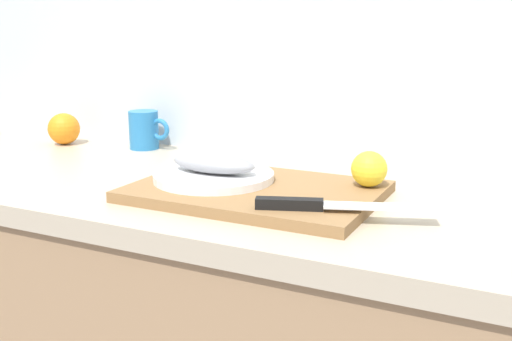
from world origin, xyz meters
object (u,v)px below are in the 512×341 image
at_px(lemon_0, 369,169).
at_px(chef_knife, 322,205).
at_px(coffee_mug_0, 145,130).
at_px(fish_fillet, 214,163).
at_px(white_plate, 214,176).
at_px(orange_0, 64,129).
at_px(cutting_board, 256,191).

bearing_deg(lemon_0, chef_knife, -98.05).
bearing_deg(coffee_mug_0, fish_fillet, -37.04).
relative_size(fish_fillet, lemon_0, 2.61).
bearing_deg(white_plate, coffee_mug_0, 142.96).
distance_m(coffee_mug_0, orange_0, 0.23).
bearing_deg(chef_knife, orange_0, 139.36).
height_order(cutting_board, chef_knife, chef_knife).
distance_m(cutting_board, fish_fillet, 0.10).
xyz_separation_m(cutting_board, lemon_0, (0.19, 0.09, 0.04)).
bearing_deg(coffee_mug_0, lemon_0, -16.37).
xyz_separation_m(chef_knife, lemon_0, (0.03, 0.18, 0.02)).
xyz_separation_m(lemon_0, coffee_mug_0, (-0.65, 0.19, -0.00)).
height_order(white_plate, orange_0, orange_0).
xyz_separation_m(coffee_mug_0, orange_0, (-0.23, -0.05, -0.01)).
bearing_deg(lemon_0, orange_0, 170.77).
bearing_deg(cutting_board, orange_0, 161.29).
relative_size(cutting_board, fish_fillet, 2.56).
distance_m(chef_knife, orange_0, 0.91).
bearing_deg(lemon_0, coffee_mug_0, 163.63).
bearing_deg(fish_fillet, coffee_mug_0, 142.96).
bearing_deg(white_plate, chef_knife, -19.91).
xyz_separation_m(white_plate, lemon_0, (0.28, 0.09, 0.03)).
bearing_deg(cutting_board, lemon_0, 25.82).
bearing_deg(coffee_mug_0, white_plate, -37.04).
bearing_deg(fish_fillet, orange_0, 159.03).
bearing_deg(coffee_mug_0, chef_knife, -30.66).
distance_m(cutting_board, white_plate, 0.10).
bearing_deg(orange_0, chef_knife, -20.65).
bearing_deg(fish_fillet, chef_knife, -19.91).
relative_size(cutting_board, lemon_0, 6.68).
distance_m(white_plate, fish_fillet, 0.03).
height_order(chef_knife, orange_0, orange_0).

